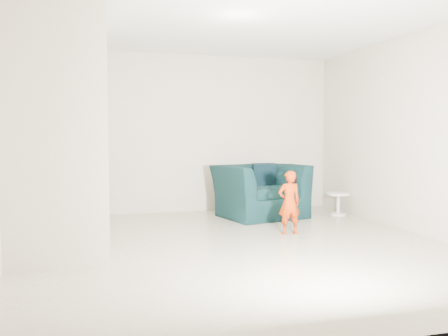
# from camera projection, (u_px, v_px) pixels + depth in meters

# --- Properties ---
(floor) EXTENTS (5.50, 5.50, 0.00)m
(floor) POSITION_uv_depth(u_px,v_px,m) (239.00, 246.00, 5.62)
(floor) COLOR gray
(floor) RESTS_ON ground
(ceiling) EXTENTS (5.50, 5.50, 0.00)m
(ceiling) POSITION_uv_depth(u_px,v_px,m) (239.00, 14.00, 5.44)
(ceiling) COLOR silver
(ceiling) RESTS_ON back_wall
(back_wall) EXTENTS (5.00, 0.00, 5.00)m
(back_wall) POSITION_uv_depth(u_px,v_px,m) (192.00, 134.00, 8.18)
(back_wall) COLOR #B7AC95
(back_wall) RESTS_ON floor
(front_wall) EXTENTS (5.00, 0.00, 5.00)m
(front_wall) POSITION_uv_depth(u_px,v_px,m) (372.00, 128.00, 2.89)
(front_wall) COLOR #B7AC95
(front_wall) RESTS_ON floor
(left_wall) EXTENTS (0.00, 5.50, 5.50)m
(left_wall) POSITION_uv_depth(u_px,v_px,m) (7.00, 131.00, 4.87)
(left_wall) COLOR #B7AC95
(left_wall) RESTS_ON floor
(right_wall) EXTENTS (0.00, 5.50, 5.50)m
(right_wall) POSITION_uv_depth(u_px,v_px,m) (421.00, 133.00, 6.19)
(right_wall) COLOR #B7AC95
(right_wall) RESTS_ON floor
(armchair) EXTENTS (1.52, 1.40, 0.84)m
(armchair) POSITION_uv_depth(u_px,v_px,m) (260.00, 191.00, 7.66)
(armchair) COLOR black
(armchair) RESTS_ON floor
(toddler) EXTENTS (0.31, 0.21, 0.85)m
(toddler) POSITION_uv_depth(u_px,v_px,m) (289.00, 202.00, 6.29)
(toddler) COLOR #8E1A04
(toddler) RESTS_ON floor
(side_table) EXTENTS (0.37, 0.37, 0.37)m
(side_table) POSITION_uv_depth(u_px,v_px,m) (338.00, 200.00, 7.83)
(side_table) COLOR silver
(side_table) RESTS_ON floor
(staircase) EXTENTS (1.02, 3.03, 3.62)m
(staircase) POSITION_uv_depth(u_px,v_px,m) (62.00, 166.00, 5.56)
(staircase) COLOR #ADA089
(staircase) RESTS_ON floor
(cushion) EXTENTS (0.40, 0.19, 0.39)m
(cushion) POSITION_uv_depth(u_px,v_px,m) (264.00, 175.00, 7.90)
(cushion) COLOR black
(cushion) RESTS_ON armchair
(throw) EXTENTS (0.04, 0.45, 0.50)m
(throw) POSITION_uv_depth(u_px,v_px,m) (228.00, 185.00, 7.49)
(throw) COLOR black
(throw) RESTS_ON armchair
(phone) EXTENTS (0.02, 0.05, 0.10)m
(phone) POSITION_uv_depth(u_px,v_px,m) (295.00, 179.00, 6.28)
(phone) COLOR black
(phone) RESTS_ON toddler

